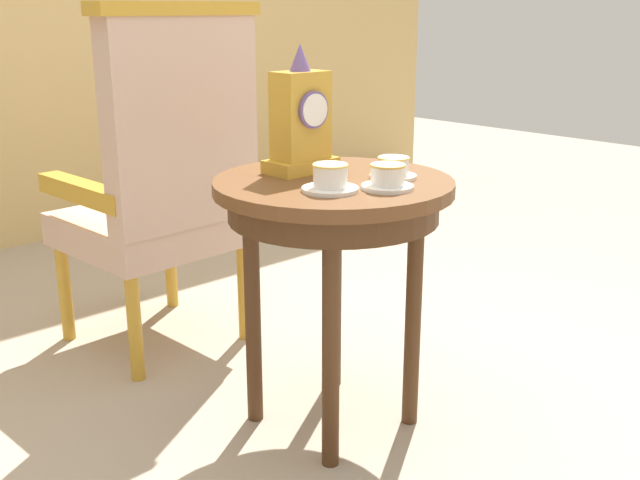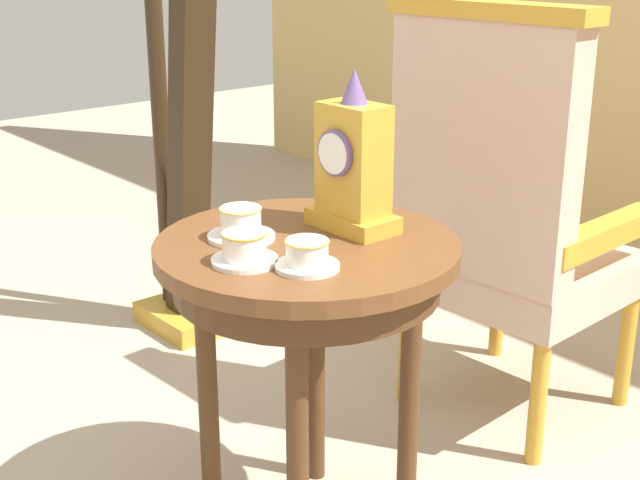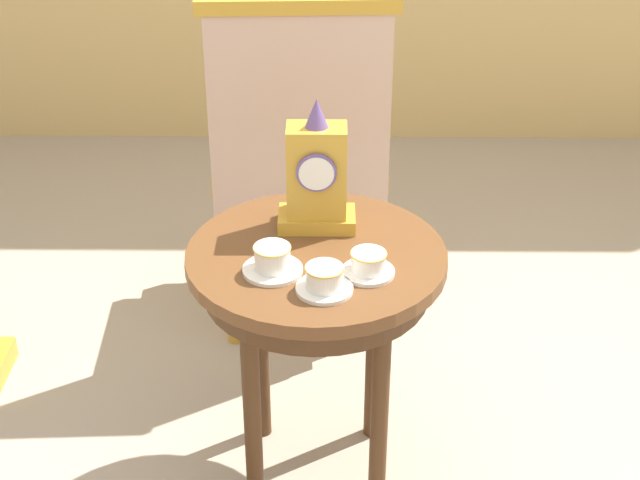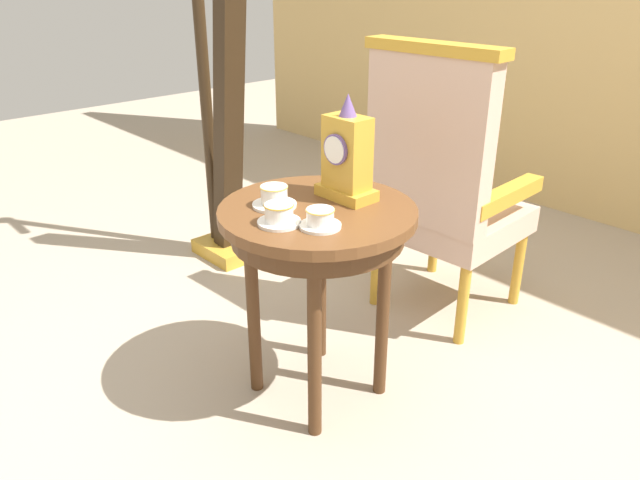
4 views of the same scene
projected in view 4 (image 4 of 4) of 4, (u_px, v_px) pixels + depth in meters
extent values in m
plane|color=tan|center=(324.00, 381.00, 2.23)|extent=(10.00, 10.00, 0.00)
cylinder|color=brown|center=(318.00, 213.00, 1.91)|extent=(0.62, 0.62, 0.03)
cylinder|color=#482B16|center=(318.00, 228.00, 1.93)|extent=(0.55, 0.55, 0.07)
cylinder|color=#482B16|center=(383.00, 310.00, 2.04)|extent=(0.04, 0.04, 0.66)
cylinder|color=#482B16|center=(320.00, 278.00, 2.25)|extent=(0.04, 0.04, 0.66)
cylinder|color=#482B16|center=(253.00, 308.00, 2.06)|extent=(0.04, 0.04, 0.66)
cylinder|color=#482B16|center=(315.00, 346.00, 1.85)|extent=(0.04, 0.04, 0.66)
cylinder|color=white|center=(274.00, 205.00, 1.91)|extent=(0.14, 0.14, 0.01)
cylinder|color=white|center=(274.00, 195.00, 1.89)|extent=(0.08, 0.08, 0.06)
torus|color=gold|center=(274.00, 187.00, 1.88)|extent=(0.09, 0.09, 0.00)
cylinder|color=white|center=(279.00, 222.00, 1.78)|extent=(0.13, 0.13, 0.01)
cylinder|color=white|center=(279.00, 212.00, 1.77)|extent=(0.08, 0.08, 0.05)
torus|color=gold|center=(279.00, 205.00, 1.76)|extent=(0.09, 0.09, 0.00)
cylinder|color=white|center=(320.00, 226.00, 1.76)|extent=(0.12, 0.12, 0.01)
cylinder|color=white|center=(320.00, 217.00, 1.74)|extent=(0.08, 0.08, 0.05)
torus|color=gold|center=(320.00, 210.00, 1.74)|extent=(0.08, 0.08, 0.00)
cube|color=gold|center=(346.00, 193.00, 1.97)|extent=(0.19, 0.11, 0.04)
cube|color=gold|center=(347.00, 153.00, 1.91)|extent=(0.14, 0.09, 0.23)
cylinder|color=#664C8C|center=(335.00, 150.00, 1.87)|extent=(0.10, 0.01, 0.10)
cylinder|color=white|center=(334.00, 150.00, 1.87)|extent=(0.08, 0.00, 0.08)
cone|color=#664C8C|center=(348.00, 105.00, 1.85)|extent=(0.06, 0.06, 0.07)
cube|color=#CCA893|center=(452.00, 219.00, 2.57)|extent=(0.54, 0.54, 0.11)
cube|color=#CCA893|center=(428.00, 142.00, 2.28)|extent=(0.52, 0.11, 0.64)
cube|color=gold|center=(435.00, 48.00, 2.13)|extent=(0.56, 0.13, 0.04)
cube|color=gold|center=(506.00, 196.00, 2.36)|extent=(0.09, 0.47, 0.06)
cube|color=gold|center=(410.00, 170.00, 2.65)|extent=(0.09, 0.47, 0.06)
cylinder|color=gold|center=(518.00, 267.00, 2.67)|extent=(0.04, 0.04, 0.35)
cylinder|color=gold|center=(434.00, 238.00, 2.95)|extent=(0.04, 0.04, 0.35)
cylinder|color=gold|center=(463.00, 304.00, 2.39)|extent=(0.04, 0.04, 0.35)
cylinder|color=gold|center=(376.00, 268.00, 2.67)|extent=(0.04, 0.04, 0.35)
cube|color=gold|center=(228.00, 248.00, 3.17)|extent=(0.32, 0.24, 0.07)
cylinder|color=#332314|center=(203.00, 67.00, 2.86)|extent=(0.06, 0.06, 1.74)
cube|color=black|center=(229.00, 90.00, 2.76)|extent=(0.28, 0.11, 1.60)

